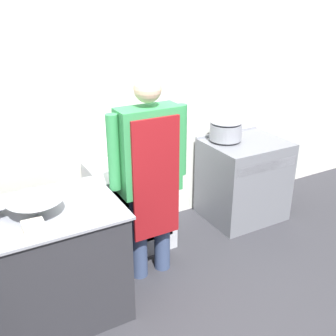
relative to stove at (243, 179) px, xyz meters
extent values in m
cube|color=silver|center=(-1.25, 0.42, 0.91)|extent=(8.00, 0.05, 2.70)
cube|color=#2D2D33|center=(-2.29, -0.49, 0.00)|extent=(1.19, 0.76, 0.87)
cube|color=gray|center=(-2.29, -0.49, 0.44)|extent=(1.24, 0.79, 0.02)
cube|color=slate|center=(0.00, 0.00, 0.00)|extent=(0.81, 0.69, 0.87)
cube|color=gray|center=(0.00, -0.33, 0.28)|extent=(0.75, 0.03, 0.10)
cube|color=gray|center=(0.00, 0.33, 0.44)|extent=(0.81, 0.03, 0.02)
cube|color=silver|center=(-1.30, 0.09, -0.02)|extent=(0.72, 0.57, 0.83)
cube|color=silver|center=(-1.30, -0.19, 0.02)|extent=(0.61, 0.02, 0.58)
cylinder|color=#38476B|center=(-1.44, -0.40, -0.04)|extent=(0.14, 0.14, 0.80)
cylinder|color=#38476B|center=(-1.21, -0.40, -0.04)|extent=(0.14, 0.14, 0.80)
cube|color=#338C4C|center=(-1.32, -0.40, 0.71)|extent=(0.50, 0.22, 0.69)
cube|color=maroon|center=(-1.32, -0.52, 0.50)|extent=(0.40, 0.02, 1.00)
cylinder|color=#338C4C|center=(-1.62, -0.40, 0.74)|extent=(0.09, 0.09, 0.59)
cylinder|color=#338C4C|center=(-1.03, -0.40, 0.74)|extent=(0.09, 0.09, 0.59)
sphere|color=beige|center=(-1.32, -0.40, 1.19)|extent=(0.21, 0.21, 0.21)
cone|color=gray|center=(-2.24, -0.52, 0.51)|extent=(0.38, 0.38, 0.11)
cube|color=silver|center=(-2.30, -0.73, 0.48)|extent=(0.13, 0.13, 0.06)
cylinder|color=gray|center=(-0.18, 0.12, 0.54)|extent=(0.33, 0.33, 0.17)
ellipsoid|color=gray|center=(-0.18, 0.12, 0.64)|extent=(0.32, 0.32, 0.06)
camera|label=1|loc=(-2.59, -2.98, 1.78)|focal=42.00mm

